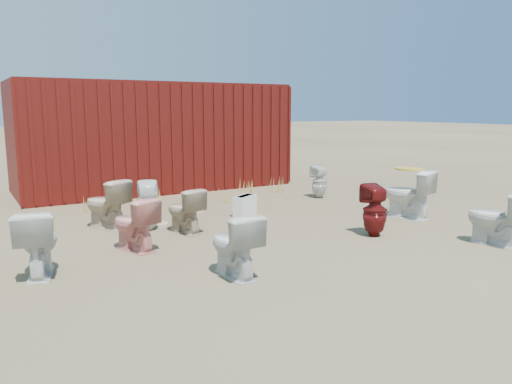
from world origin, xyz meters
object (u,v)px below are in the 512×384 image
shipping_container (153,136)px  toilet_front_maroon (375,210)px  toilet_front_a (38,243)px  toilet_front_e (495,218)px  toilet_front_pink (134,224)px  toilet_back_beige_left (106,204)px  loose_tank (245,205)px  toilet_front_c (234,245)px  toilet_back_yellowlid (408,194)px  toilet_back_e (319,182)px  toilet_back_beige_right (184,210)px  toilet_back_a (148,206)px

shipping_container → toilet_front_maroon: (1.16, -6.01, -0.82)m
toilet_front_a → toilet_front_e: toilet_front_a is taller
shipping_container → toilet_front_a: shipping_container is taller
toilet_front_pink → toilet_back_beige_left: bearing=-109.3°
loose_tank → toilet_front_c: bearing=-151.5°
toilet_front_pink → toilet_front_a: bearing=0.4°
shipping_container → toilet_front_e: size_ratio=7.99×
loose_tank → toilet_back_yellowlid: bearing=-65.1°
shipping_container → toilet_back_yellowlid: size_ratio=7.23×
toilet_front_a → shipping_container: bearing=-106.7°
toilet_front_e → toilet_back_e: (0.23, 4.10, -0.04)m
toilet_front_a → toilet_front_e: bearing=176.2°
toilet_back_beige_right → loose_tank: bearing=-169.4°
toilet_front_e → toilet_back_beige_right: bearing=-51.9°
toilet_front_e → toilet_back_a: (-3.74, 3.26, 0.00)m
toilet_back_a → toilet_back_beige_left: toilet_back_beige_left is taller
shipping_container → toilet_back_a: shipping_container is taller
toilet_front_c → toilet_back_beige_right: 2.15m
toilet_back_beige_right → toilet_back_e: same height
loose_tank → toilet_back_beige_right: bearing=173.8°
toilet_back_a → shipping_container: bearing=-92.6°
toilet_front_a → toilet_front_c: toilet_front_a is taller
toilet_back_a → toilet_back_beige_left: bearing=-20.7°
shipping_container → toilet_back_a: 4.31m
toilet_back_a → toilet_back_yellowlid: bearing=178.6°
toilet_back_yellowlid → toilet_back_e: 2.31m
toilet_front_a → toilet_back_beige_left: (1.23, 1.84, 0.01)m
shipping_container → toilet_back_beige_right: shipping_container is taller
shipping_container → toilet_front_c: (-1.44, -6.52, -0.84)m
toilet_back_beige_right → toilet_back_yellowlid: (3.63, -1.02, 0.08)m
toilet_front_maroon → loose_tank: size_ratio=1.53×
toilet_front_c → shipping_container: bearing=-104.3°
toilet_front_a → toilet_back_beige_right: (2.16, 0.97, -0.04)m
toilet_front_pink → toilet_back_beige_left: size_ratio=0.92×
toilet_front_e → toilet_back_yellowlid: (0.29, 1.79, 0.04)m
toilet_back_e → loose_tank: (-2.18, -0.69, -0.16)m
toilet_front_c → toilet_front_e: toilet_front_e is taller
toilet_front_c → loose_tank: toilet_front_c is taller
toilet_front_maroon → toilet_front_e: bearing=141.5°
toilet_back_beige_right → toilet_back_yellowlid: 3.77m
toilet_back_e → toilet_front_a: bearing=23.4°
toilet_front_e → toilet_back_e: toilet_front_e is taller
toilet_front_maroon → loose_tank: bearing=-58.0°
loose_tank → toilet_back_a: bearing=155.3°
toilet_front_pink → toilet_front_maroon: toilet_front_maroon is taller
toilet_back_a → toilet_front_e: bearing=157.5°
toilet_front_c → toilet_back_yellowlid: 4.10m
toilet_front_maroon → toilet_back_yellowlid: bearing=-146.1°
shipping_container → toilet_back_yellowlid: 6.02m
toilet_front_c → toilet_front_e: size_ratio=0.97×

